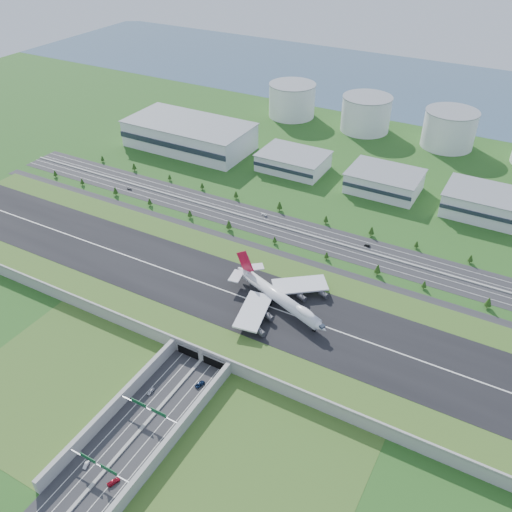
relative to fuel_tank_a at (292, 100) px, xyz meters
The scene contains 23 objects.
ground 332.88m from the fuel_tank_a, 68.84° to the right, with size 1200.00×1200.00×0.00m, color #204816.
airfield_deck 332.76m from the fuel_tank_a, 68.84° to the right, with size 520.00×100.00×9.20m.
underpass_road 426.88m from the fuel_tank_a, 73.66° to the right, with size 38.80×120.40×8.00m.
sign_gantry_near 422.58m from the fuel_tank_a, 73.50° to the right, with size 38.70×0.70×9.80m.
sign_gantry_far 456.23m from the fuel_tank_a, 74.75° to the right, with size 38.70×0.70×9.80m.
north_expressway 246.84m from the fuel_tank_a, 60.83° to the right, with size 560.00×36.00×0.12m, color #28282B.
tree_row 259.67m from the fuel_tank_a, 56.44° to the right, with size 496.33×48.51×8.18m.
hangar_west 134.72m from the fuel_tank_a, 111.80° to the right, with size 120.00×60.00×25.00m, color silver.
hangar_mid_a 134.54m from the fuel_tank_a, 63.43° to the right, with size 58.00×42.00×15.00m, color silver.
hangar_mid_b 188.43m from the fuel_tank_a, 39.61° to the right, with size 58.00×42.00×17.00m, color silver.
hangar_mid_c 255.13m from the fuel_tank_a, 28.07° to the right, with size 58.00×42.00×19.00m, color silver.
fuel_tank_a is the anchor object (origin of this frame).
fuel_tank_b 85.00m from the fuel_tank_a, ahead, with size 50.00×50.00×35.00m, color white.
fuel_tank_c 170.00m from the fuel_tank_a, ahead, with size 50.00×50.00×35.00m, color white.
bay_water 208.82m from the fuel_tank_a, 54.78° to the left, with size 1200.00×260.00×0.06m, color #39546D.
boeing_747 337.17m from the fuel_tank_a, 65.37° to the right, with size 74.17×68.84×24.01m.
car_0 407.00m from the fuel_tank_a, 74.36° to the right, with size 1.96×4.88×1.66m, color silver.
car_1 453.83m from the fuel_tank_a, 75.87° to the right, with size 1.46×4.20×1.38m, color white.
car_2 397.22m from the fuel_tank_a, 70.98° to the right, with size 2.68×5.80×1.61m, color #0B1937.
car_3 458.60m from the fuel_tank_a, 73.86° to the right, with size 2.39×5.88×1.71m, color maroon.
car_4 228.82m from the fuel_tank_a, 101.25° to the right, with size 1.78×4.42×1.50m, color #515256.
car_5 264.47m from the fuel_tank_a, 52.08° to the right, with size 1.58×4.54×1.49m, color black.
car_7 219.80m from the fuel_tank_a, 69.69° to the right, with size 2.32×5.71×1.66m, color white.
Camera 1 is at (128.93, -220.13, 218.92)m, focal length 38.00 mm.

